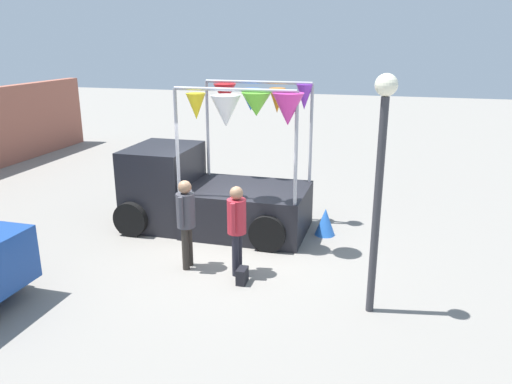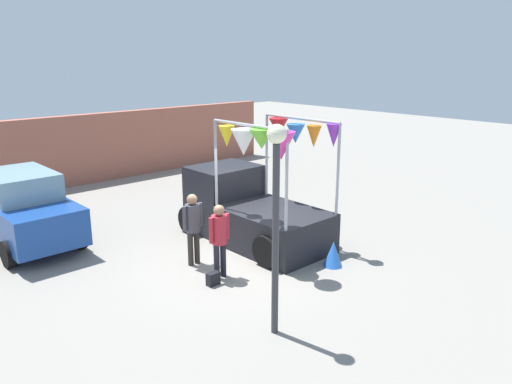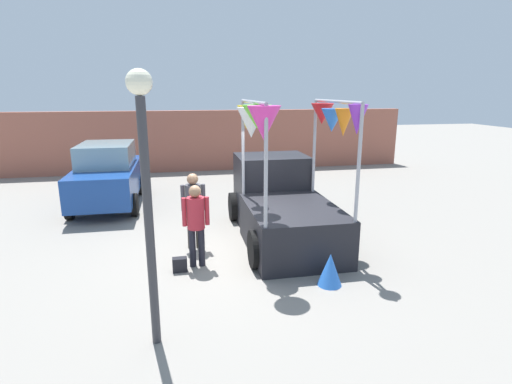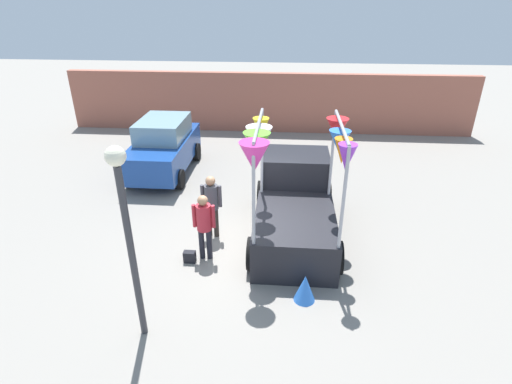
{
  "view_description": "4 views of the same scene",
  "coord_description": "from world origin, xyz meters",
  "views": [
    {
      "loc": [
        -8.83,
        -3.08,
        4.12
      ],
      "look_at": [
        0.49,
        -0.51,
        1.14
      ],
      "focal_mm": 35.0,
      "sensor_mm": 36.0,
      "label": 1
    },
    {
      "loc": [
        -7.13,
        -8.5,
        4.7
      ],
      "look_at": [
        0.62,
        -0.03,
        1.55
      ],
      "focal_mm": 35.0,
      "sensor_mm": 36.0,
      "label": 2
    },
    {
      "loc": [
        -1.2,
        -8.03,
        3.4
      ],
      "look_at": [
        0.32,
        -0.35,
        1.42
      ],
      "focal_mm": 28.0,
      "sensor_mm": 36.0,
      "label": 3
    },
    {
      "loc": [
        0.9,
        -8.27,
        5.65
      ],
      "look_at": [
        0.24,
        -0.15,
        1.6
      ],
      "focal_mm": 28.0,
      "sensor_mm": 36.0,
      "label": 4
    }
  ],
  "objects": [
    {
      "name": "person_customer",
      "position": [
        -0.92,
        -0.54,
        1.0
      ],
      "size": [
        0.53,
        0.34,
        1.66
      ],
      "color": "black",
      "rests_on": "ground"
    },
    {
      "name": "brick_boundary_wall",
      "position": [
        0.0,
        9.46,
        1.3
      ],
      "size": [
        18.0,
        0.36,
        2.6
      ],
      "primitive_type": "cube",
      "color": "#9E5947",
      "rests_on": "ground"
    },
    {
      "name": "vendor_truck",
      "position": [
        1.15,
        0.84,
        0.94
      ],
      "size": [
        2.42,
        4.09,
        3.23
      ],
      "color": "black",
      "rests_on": "ground"
    },
    {
      "name": "ground_plane",
      "position": [
        0.0,
        0.0,
        0.0
      ],
      "size": [
        60.0,
        60.0,
        0.0
      ],
      "primitive_type": "plane",
      "color": "gray"
    },
    {
      "name": "handbag",
      "position": [
        -1.27,
        -0.74,
        0.14
      ],
      "size": [
        0.28,
        0.16,
        0.28
      ],
      "primitive_type": "cube",
      "color": "black",
      "rests_on": "ground"
    },
    {
      "name": "person_vendor",
      "position": [
        -0.92,
        0.43,
        1.02
      ],
      "size": [
        0.53,
        0.34,
        1.69
      ],
      "color": "#2D2823",
      "rests_on": "ground"
    },
    {
      "name": "street_lamp",
      "position": [
        -1.61,
        -2.95,
        2.42
      ],
      "size": [
        0.32,
        0.32,
        3.67
      ],
      "color": "#333338",
      "rests_on": "ground"
    },
    {
      "name": "parked_car",
      "position": [
        -3.32,
        4.43,
        0.94
      ],
      "size": [
        1.88,
        4.0,
        1.88
      ],
      "color": "navy",
      "rests_on": "ground"
    },
    {
      "name": "folded_kite_bundle_azure",
      "position": [
        1.38,
        -1.83,
        0.3
      ],
      "size": [
        0.51,
        0.51,
        0.6
      ],
      "primitive_type": "cone",
      "rotation": [
        0.0,
        0.0,
        1.75
      ],
      "color": "blue",
      "rests_on": "ground"
    }
  ]
}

